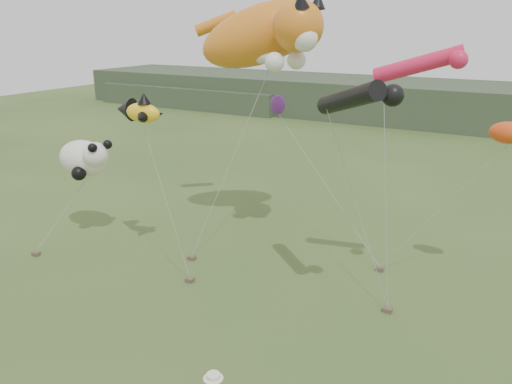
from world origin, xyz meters
TOP-DOWN VIEW (x-y plane):
  - ground at (0.00, 0.00)m, footprint 120.00×120.00m
  - headland at (-3.11, 44.69)m, footprint 90.00×13.00m
  - sandbag_anchors at (-1.97, 5.23)m, footprint 15.30×6.35m
  - cat_kite at (-2.56, 9.62)m, footprint 7.39×4.99m
  - fish_kite at (-6.07, 4.84)m, footprint 2.51×1.68m
  - tube_kites at (3.69, 5.74)m, footprint 4.67×3.88m
  - panda_kite at (-10.11, 5.49)m, footprint 3.03×1.96m
  - misc_kites at (3.54, 10.59)m, footprint 12.03×3.82m

SIDE VIEW (x-z plane):
  - ground at x=0.00m, z-range 0.00..0.00m
  - sandbag_anchors at x=-1.97m, z-range 0.00..0.17m
  - headland at x=-3.11m, z-range -0.08..3.92m
  - panda_kite at x=-10.11m, z-range 2.92..4.81m
  - misc_kites at x=3.54m, z-range 5.49..6.61m
  - fish_kite at x=-6.07m, z-range 5.87..7.15m
  - tube_kites at x=3.69m, z-range 6.81..9.21m
  - cat_kite at x=-2.56m, z-range 7.38..11.51m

